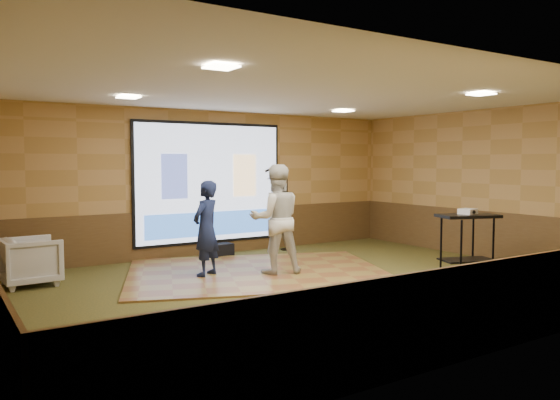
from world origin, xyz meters
TOP-DOWN VIEW (x-y plane):
  - ground at (0.00, 0.00)m, footprint 9.00×9.00m
  - room_shell at (0.00, 0.00)m, footprint 9.04×7.04m
  - wainscot_back at (0.00, 3.48)m, footprint 9.00×0.04m
  - wainscot_front at (0.00, -3.48)m, footprint 9.00×0.04m
  - wainscot_right at (4.48, 0.00)m, footprint 0.04×7.00m
  - projector_screen at (0.00, 3.44)m, footprint 3.32×0.06m
  - downlight_nw at (-2.20, 1.80)m, footprint 0.32×0.32m
  - downlight_ne at (2.20, 1.80)m, footprint 0.32×0.32m
  - downlight_sw at (-2.20, -1.50)m, footprint 0.32×0.32m
  - downlight_se at (2.20, -1.50)m, footprint 0.32×0.32m
  - dance_floor at (-0.15, 1.25)m, footprint 5.31×4.71m
  - player_left at (-1.05, 1.40)m, footprint 0.70×0.63m
  - player_right at (0.05, 0.95)m, footprint 1.08×0.96m
  - av_table at (2.79, -0.84)m, footprint 0.99×0.52m
  - projector at (2.82, -0.81)m, footprint 0.32×0.28m
  - mic_stand at (1.61, 3.05)m, footprint 0.71×0.29m
  - banquet_chair at (-3.63, 2.34)m, footprint 0.89×0.87m
  - duffel_bag at (0.08, 3.08)m, footprint 0.46×0.33m

SIDE VIEW (x-z plane):
  - ground at x=0.00m, z-range 0.00..0.00m
  - dance_floor at x=-0.15m, z-range 0.00..0.03m
  - duffel_bag at x=0.08m, z-range 0.00..0.26m
  - banquet_chair at x=-3.63m, z-range 0.00..0.76m
  - wainscot_back at x=0.00m, z-range 0.00..0.95m
  - wainscot_front at x=0.00m, z-range 0.00..0.95m
  - wainscot_right at x=4.48m, z-range 0.00..0.95m
  - mic_stand at x=1.61m, z-range -0.41..1.39m
  - av_table at x=2.79m, z-range 0.22..1.27m
  - player_left at x=-1.05m, z-range 0.03..1.63m
  - player_right at x=0.05m, z-range 0.03..1.90m
  - projector at x=2.82m, z-range 1.05..1.14m
  - projector_screen at x=0.00m, z-range 0.21..2.73m
  - room_shell at x=0.00m, z-range 0.58..3.60m
  - downlight_nw at x=-2.20m, z-range 2.96..2.98m
  - downlight_ne at x=2.20m, z-range 2.96..2.98m
  - downlight_sw at x=-2.20m, z-range 2.96..2.98m
  - downlight_se at x=2.20m, z-range 2.96..2.98m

